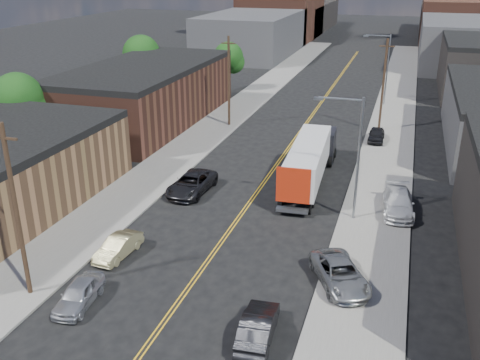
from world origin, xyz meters
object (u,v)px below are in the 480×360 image
Objects in this scene: semi_truck at (311,157)px; car_right_lot_c at (376,135)px; car_right_oncoming at (258,327)px; car_right_lot_a at (340,274)px; car_left_a at (79,294)px; car_left_c at (192,184)px; car_right_lot_b at (398,203)px; car_left_b at (118,247)px.

semi_truck reaches higher than car_right_lot_c.
car_right_oncoming is 0.86× the size of car_right_lot_a.
car_left_a is (-8.67, -21.28, -1.48)m from semi_truck.
car_left_a is 36.31m from car_right_lot_c.
semi_truck is 10.24m from car_left_c.
car_right_lot_c is (3.20, 33.66, 0.09)m from car_right_oncoming.
car_left_c is 1.10× the size of car_right_lot_a.
car_right_lot_a is 0.97× the size of car_right_lot_b.
car_right_lot_b reaches higher than car_left_c.
car_right_lot_b is (16.00, 16.89, 0.24)m from car_left_a.
car_right_lot_b is at bearing 40.04° from car_left_b.
semi_truck is at bearing 34.08° from car_left_c.
car_right_oncoming is at bearing -146.39° from car_right_lot_a.
car_right_lot_a reaches higher than car_left_b.
car_right_lot_c is at bearing 56.21° from car_left_c.
car_left_c is 16.03m from car_right_lot_b.
car_right_lot_a is at bearing 8.09° from car_left_b.
car_right_lot_b is (6.00, 16.72, 0.19)m from car_right_oncoming.
semi_truck is 2.76× the size of car_right_lot_b.
car_right_oncoming is at bearing -20.66° from car_left_b.
car_left_b is at bearing -30.47° from car_right_oncoming.
car_left_b is 0.89× the size of car_right_oncoming.
car_left_c reaches higher than car_left_b.
car_right_lot_c is at bearing 69.26° from car_left_b.
car_left_a is 1.01× the size of car_left_b.
car_right_oncoming is 17.76m from car_right_lot_b.
car_right_oncoming is (1.33, -21.11, -1.44)m from semi_truck.
semi_truck is 2.86× the size of car_right_lot_a.
car_right_lot_a reaches higher than car_right_lot_c.
car_left_c is at bearing -126.82° from car_right_lot_c.
car_right_lot_b reaches higher than car_left_a.
car_right_oncoming is at bearing -4.70° from car_left_a.
car_right_lot_c is (13.79, 28.56, 0.17)m from car_left_b.
car_left_c is 1.45× the size of car_right_lot_c.
car_left_b is 20.26m from car_right_lot_b.
car_left_a reaches higher than car_left_b.
car_right_lot_a is 1.31× the size of car_right_lot_c.
car_right_lot_a is (13.20, -10.00, 0.08)m from car_left_c.
car_left_a is at bearing -78.55° from car_left_b.
car_right_lot_b is 17.17m from car_right_lot_c.
semi_truck is 23.03m from car_left_a.
car_right_lot_a is at bearing -76.53° from semi_truck.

